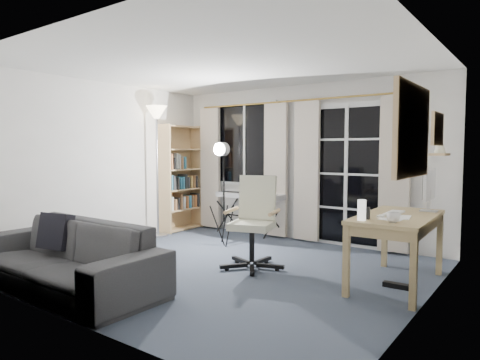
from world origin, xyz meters
name	(u,v)px	position (x,y,z in m)	size (l,w,h in m)	color
floor	(222,268)	(0.00, 0.00, -0.01)	(4.50, 4.00, 0.02)	#343E4B
window	(246,144)	(-1.05, 1.97, 1.50)	(1.20, 0.08, 1.40)	white
french_door	(347,176)	(0.75, 1.97, 1.03)	(1.32, 0.09, 2.11)	white
curtains	(290,170)	(-0.14, 1.88, 1.09)	(3.60, 0.07, 2.13)	gold
bookshelf	(179,180)	(-2.12, 1.47, 0.87)	(0.32, 0.86, 1.83)	tan
torchiere_lamp	(157,132)	(-1.97, 0.82, 1.69)	(0.44, 0.44, 2.10)	#B2B2B7
keyboard_piano	(250,196)	(-0.77, 1.70, 0.65)	(1.19, 0.58, 0.86)	black
studio_light	(222,161)	(-0.73, 0.93, 1.24)	(0.28, 0.31, 1.54)	black
office_chair	(255,213)	(0.28, 0.29, 0.64)	(0.76, 0.72, 1.09)	black
desk	(397,224)	(1.88, 0.54, 0.64)	(0.73, 1.39, 0.73)	#9E8251
monitor	(429,186)	(2.08, 0.99, 1.01)	(0.18, 0.53, 0.46)	silver
desk_clutter	(385,233)	(1.82, 0.31, 0.57)	(0.42, 0.84, 0.93)	white
mug	(393,216)	(1.98, 0.04, 0.79)	(0.12, 0.09, 0.12)	silver
wall_mirror	(412,131)	(2.22, -0.35, 1.55)	(0.04, 0.94, 0.74)	tan
framed_print	(437,129)	(2.23, 0.55, 1.60)	(0.03, 0.42, 0.32)	tan
wall_shelf	(440,149)	(2.16, 1.05, 1.41)	(0.16, 0.30, 0.18)	tan
sofa	(63,244)	(-0.81, -1.55, 0.45)	(2.29, 0.68, 0.89)	#2D2D30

